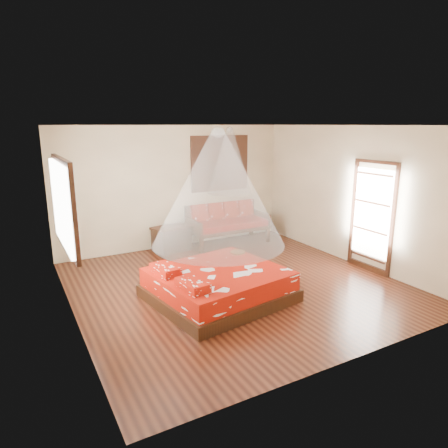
{
  "coord_description": "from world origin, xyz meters",
  "views": [
    {
      "loc": [
        -3.43,
        -5.81,
        2.82
      ],
      "look_at": [
        -0.22,
        0.02,
        1.15
      ],
      "focal_mm": 32.0,
      "sensor_mm": 36.0,
      "label": 1
    }
  ],
  "objects": [
    {
      "name": "room",
      "position": [
        0.0,
        0.0,
        1.4
      ],
      "size": [
        5.54,
        5.54,
        2.84
      ],
      "color": "black",
      "rests_on": "ground"
    },
    {
      "name": "bed",
      "position": [
        -0.57,
        -0.4,
        0.25
      ],
      "size": [
        2.32,
        2.16,
        0.64
      ],
      "rotation": [
        0.0,
        0.0,
        0.15
      ],
      "color": "black",
      "rests_on": "floor"
    },
    {
      "name": "daybed",
      "position": [
        1.16,
        2.39,
        0.52
      ],
      "size": [
        1.92,
        0.85,
        0.97
      ],
      "color": "black",
      "rests_on": "floor"
    },
    {
      "name": "storage_chest",
      "position": [
        -0.25,
        2.45,
        0.28
      ],
      "size": [
        0.89,
        0.72,
        0.55
      ],
      "rotation": [
        0.0,
        0.0,
        0.19
      ],
      "color": "black",
      "rests_on": "floor"
    },
    {
      "name": "shutter_panel",
      "position": [
        1.16,
        2.72,
        1.9
      ],
      "size": [
        1.52,
        0.06,
        1.32
      ],
      "color": "black",
      "rests_on": "wall_back"
    },
    {
      "name": "window_left",
      "position": [
        -2.71,
        0.2,
        1.7
      ],
      "size": [
        0.1,
        1.74,
        1.34
      ],
      "color": "black",
      "rests_on": "wall_left"
    },
    {
      "name": "glazed_door",
      "position": [
        2.72,
        -0.6,
        1.07
      ],
      "size": [
        0.08,
        1.02,
        2.16
      ],
      "color": "black",
      "rests_on": "floor"
    },
    {
      "name": "wine_tray",
      "position": [
        0.19,
        0.23,
        0.56
      ],
      "size": [
        0.27,
        0.27,
        0.22
      ],
      "rotation": [
        0.0,
        0.0,
        -0.25
      ],
      "color": "brown",
      "rests_on": "bed"
    },
    {
      "name": "mosquito_net_main",
      "position": [
        -0.55,
        -0.4,
        1.85
      ],
      "size": [
        2.11,
        2.11,
        1.8
      ],
      "primitive_type": "cone",
      "color": "white",
      "rests_on": "ceiling"
    },
    {
      "name": "mosquito_net_daybed",
      "position": [
        1.16,
        2.25,
        2.0
      ],
      "size": [
        1.03,
        1.03,
        1.5
      ],
      "primitive_type": "cone",
      "color": "white",
      "rests_on": "ceiling"
    }
  ]
}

